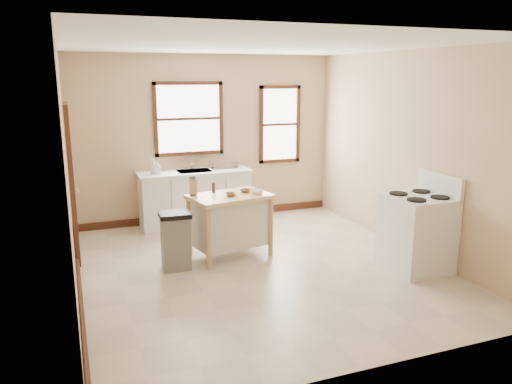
# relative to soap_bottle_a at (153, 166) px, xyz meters

# --- Properties ---
(floor) EXTENTS (5.00, 5.00, 0.00)m
(floor) POSITION_rel_soap_bottle_a_xyz_m (0.97, -2.17, -1.04)
(floor) COLOR #B5A690
(floor) RESTS_ON ground
(ceiling) EXTENTS (5.00, 5.00, 0.00)m
(ceiling) POSITION_rel_soap_bottle_a_xyz_m (0.97, -2.17, 1.76)
(ceiling) COLOR white
(ceiling) RESTS_ON ground
(wall_back) EXTENTS (4.50, 0.04, 2.80)m
(wall_back) POSITION_rel_soap_bottle_a_xyz_m (0.97, 0.33, 0.36)
(wall_back) COLOR tan
(wall_back) RESTS_ON ground
(wall_left) EXTENTS (0.04, 5.00, 2.80)m
(wall_left) POSITION_rel_soap_bottle_a_xyz_m (-1.28, -2.17, 0.36)
(wall_left) COLOR tan
(wall_left) RESTS_ON ground
(wall_right) EXTENTS (0.04, 5.00, 2.80)m
(wall_right) POSITION_rel_soap_bottle_a_xyz_m (3.22, -2.17, 0.36)
(wall_right) COLOR tan
(wall_right) RESTS_ON ground
(window_main) EXTENTS (1.17, 0.06, 1.22)m
(window_main) POSITION_rel_soap_bottle_a_xyz_m (0.67, 0.31, 0.71)
(window_main) COLOR #3D1710
(window_main) RESTS_ON wall_back
(window_side) EXTENTS (0.77, 0.06, 1.37)m
(window_side) POSITION_rel_soap_bottle_a_xyz_m (2.32, 0.31, 0.56)
(window_side) COLOR #3D1710
(window_side) RESTS_ON wall_back
(door_left) EXTENTS (0.06, 0.90, 2.10)m
(door_left) POSITION_rel_soap_bottle_a_xyz_m (-1.24, -0.87, 0.01)
(door_left) COLOR #3D1710
(door_left) RESTS_ON ground
(baseboard_back) EXTENTS (4.50, 0.04, 0.12)m
(baseboard_back) POSITION_rel_soap_bottle_a_xyz_m (0.97, 0.30, -0.98)
(baseboard_back) COLOR #3D1710
(baseboard_back) RESTS_ON ground
(baseboard_left) EXTENTS (0.04, 5.00, 0.12)m
(baseboard_left) POSITION_rel_soap_bottle_a_xyz_m (-1.25, -2.17, -0.98)
(baseboard_left) COLOR #3D1710
(baseboard_left) RESTS_ON ground
(sink_counter) EXTENTS (1.86, 0.62, 0.92)m
(sink_counter) POSITION_rel_soap_bottle_a_xyz_m (0.67, 0.03, -0.58)
(sink_counter) COLOR silver
(sink_counter) RESTS_ON ground
(faucet) EXTENTS (0.03, 0.03, 0.22)m
(faucet) POSITION_rel_soap_bottle_a_xyz_m (0.67, 0.21, -0.01)
(faucet) COLOR silver
(faucet) RESTS_ON sink_counter
(soap_bottle_a) EXTENTS (0.12, 0.12, 0.25)m
(soap_bottle_a) POSITION_rel_soap_bottle_a_xyz_m (0.00, 0.00, 0.00)
(soap_bottle_a) COLOR #B2B2B2
(soap_bottle_a) RESTS_ON sink_counter
(soap_bottle_b) EXTENTS (0.10, 0.10, 0.21)m
(soap_bottle_b) POSITION_rel_soap_bottle_a_xyz_m (0.05, -0.01, -0.02)
(soap_bottle_b) COLOR #B2B2B2
(soap_bottle_b) RESTS_ON sink_counter
(dish_rack) EXTENTS (0.44, 0.33, 0.11)m
(dish_rack) POSITION_rel_soap_bottle_a_xyz_m (1.18, 0.05, -0.07)
(dish_rack) COLOR silver
(dish_rack) RESTS_ON sink_counter
(kitchen_island) EXTENTS (1.18, 0.88, 0.87)m
(kitchen_island) POSITION_rel_soap_bottle_a_xyz_m (0.76, -1.61, -0.61)
(kitchen_island) COLOR #D6B37D
(kitchen_island) RESTS_ON ground
(knife_block) EXTENTS (0.12, 0.12, 0.20)m
(knife_block) POSITION_rel_soap_bottle_a_xyz_m (0.29, -1.45, -0.07)
(knife_block) COLOR tan
(knife_block) RESTS_ON kitchen_island
(pepper_grinder) EXTENTS (0.05, 0.05, 0.15)m
(pepper_grinder) POSITION_rel_soap_bottle_a_xyz_m (0.59, -1.41, -0.10)
(pepper_grinder) COLOR #3F1D11
(pepper_grinder) RESTS_ON kitchen_island
(bowl_a) EXTENTS (0.19, 0.19, 0.04)m
(bowl_a) POSITION_rel_soap_bottle_a_xyz_m (0.75, -1.68, -0.15)
(bowl_a) COLOR brown
(bowl_a) RESTS_ON kitchen_island
(bowl_b) EXTENTS (0.22, 0.22, 0.04)m
(bowl_b) POSITION_rel_soap_bottle_a_xyz_m (1.01, -1.53, -0.15)
(bowl_b) COLOR brown
(bowl_b) RESTS_ON kitchen_island
(bowl_c) EXTENTS (0.23, 0.23, 0.05)m
(bowl_c) POSITION_rel_soap_bottle_a_xyz_m (1.13, -1.69, -0.15)
(bowl_c) COLOR white
(bowl_c) RESTS_ON kitchen_island
(trash_bin) EXTENTS (0.41, 0.35, 0.76)m
(trash_bin) POSITION_rel_soap_bottle_a_xyz_m (-0.05, -1.83, -0.66)
(trash_bin) COLOR #60605E
(trash_bin) RESTS_ON ground
(gas_stove) EXTENTS (0.77, 0.79, 1.23)m
(gas_stove) POSITION_rel_soap_bottle_a_xyz_m (2.86, -2.90, -0.43)
(gas_stove) COLOR silver
(gas_stove) RESTS_ON ground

